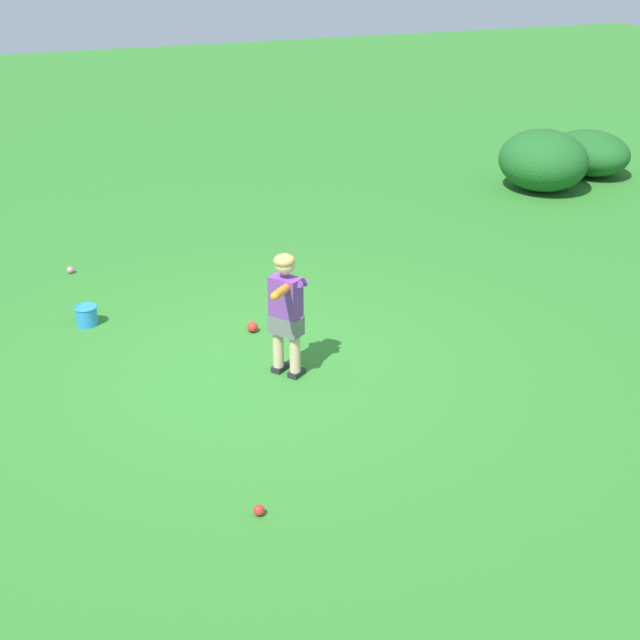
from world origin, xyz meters
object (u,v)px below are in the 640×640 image
object	(u,v)px
play_ball_center_lawn	(252,327)
play_ball_far_right	(70,270)
child_batter	(286,304)
play_ball_behind_batter	(259,510)
toy_bucket	(86,315)

from	to	relation	value
play_ball_center_lawn	play_ball_far_right	xyz separation A→B (m)	(-2.12, -1.38, -0.01)
child_batter	play_ball_far_right	world-z (taller)	child_batter
child_batter	play_ball_behind_batter	bearing A→B (deg)	-25.24
child_batter	play_ball_behind_batter	world-z (taller)	child_batter
play_ball_center_lawn	play_ball_behind_batter	bearing A→B (deg)	-16.80
child_batter	play_ball_far_right	distance (m)	3.37
play_ball_behind_batter	toy_bucket	size ratio (longest dim) A/B	0.35
play_ball_far_right	toy_bucket	size ratio (longest dim) A/B	0.35
play_ball_center_lawn	toy_bucket	xyz separation A→B (m)	(-0.73, -1.40, 0.05)
play_ball_far_right	toy_bucket	distance (m)	1.39
play_ball_behind_batter	child_batter	bearing A→B (deg)	154.76
child_batter	play_ball_behind_batter	size ratio (longest dim) A/B	14.45
child_batter	toy_bucket	size ratio (longest dim) A/B	5.00
play_ball_behind_batter	toy_bucket	bearing A→B (deg)	-169.60
play_ball_behind_batter	play_ball_far_right	xyz separation A→B (m)	(-4.73, -0.59, 0.00)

